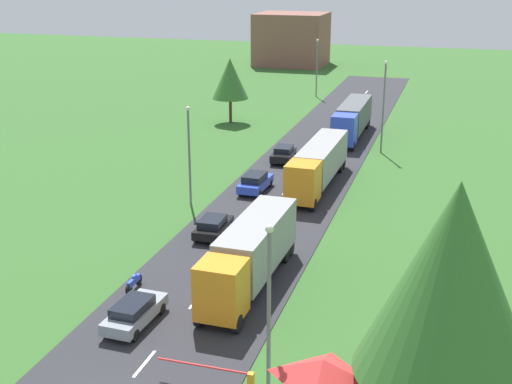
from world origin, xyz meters
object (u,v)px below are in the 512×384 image
at_px(car_fourth, 283,154).
at_px(motorcycle_courier, 134,282).
at_px(lamppost_lead, 269,307).
at_px(distant_building, 292,39).
at_px(barrier_gate, 234,377).
at_px(lamppost_fourth, 317,65).
at_px(truck_third, 352,118).
at_px(car_second, 213,226).
at_px(tree_oak, 452,281).
at_px(truck_second, 318,163).
at_px(lamppost_third, 384,103).
at_px(truck_lead, 251,252).
at_px(car_third, 255,182).
at_px(car_lead, 134,312).
at_px(lamppost_second, 189,150).
at_px(tree_birch, 230,79).

xyz_separation_m(car_fourth, motorcycle_courier, (-1.58, -28.94, -0.30)).
relative_size(lamppost_lead, distant_building, 0.67).
xyz_separation_m(motorcycle_courier, distant_building, (-13.61, 93.17, 4.18)).
bearing_deg(distant_building, barrier_gate, -77.46).
bearing_deg(lamppost_fourth, truck_third, -68.57).
height_order(truck_third, car_second, truck_third).
distance_m(barrier_gate, lamppost_fourth, 71.79).
height_order(lamppost_fourth, tree_oak, tree_oak).
bearing_deg(car_fourth, truck_third, 68.13).
bearing_deg(truck_second, lamppost_third, 73.27).
bearing_deg(truck_lead, car_third, 105.95).
height_order(truck_third, car_lead, truck_third).
distance_m(motorcycle_courier, lamppost_second, 15.82).
bearing_deg(lamppost_third, car_third, -118.75).
distance_m(tree_oak, tree_birch, 59.66).
distance_m(car_lead, car_second, 12.94).
distance_m(car_fourth, motorcycle_courier, 28.99).
bearing_deg(car_third, car_fourth, 90.00).
height_order(car_lead, tree_oak, tree_oak).
relative_size(truck_lead, lamppost_third, 1.27).
bearing_deg(truck_lead, car_second, 126.00).
xyz_separation_m(lamppost_lead, lamppost_third, (-0.34, 43.27, 0.46)).
bearing_deg(lamppost_second, truck_second, 39.47).
relative_size(truck_third, lamppost_fourth, 1.59).
height_order(lamppost_lead, distant_building, distant_building).
xyz_separation_m(car_second, car_fourth, (-0.03, 19.78, 0.04)).
bearing_deg(tree_oak, tree_birch, 116.49).
bearing_deg(car_second, barrier_gate, -66.89).
xyz_separation_m(truck_third, car_lead, (-4.39, -44.50, -1.35)).
distance_m(truck_lead, car_lead, 7.87).
bearing_deg(lamppost_fourth, tree_birch, -108.23).
xyz_separation_m(truck_lead, lamppost_second, (-8.93, 12.62, 2.24)).
height_order(truck_third, lamppost_fourth, lamppost_fourth).
height_order(car_lead, tree_birch, tree_birch).
xyz_separation_m(lamppost_lead, lamppost_fourth, (-12.98, 71.08, -0.11)).
bearing_deg(car_fourth, tree_birch, 125.25).
bearing_deg(lamppost_second, distant_building, 98.11).
bearing_deg(truck_third, lamppost_lead, -85.05).
bearing_deg(truck_lead, distant_building, 102.47).
xyz_separation_m(car_lead, car_second, (-0.31, 12.94, -0.02)).
relative_size(truck_lead, car_fourth, 2.94).
bearing_deg(motorcycle_courier, distant_building, 98.31).
distance_m(car_lead, lamppost_fourth, 67.06).
relative_size(car_fourth, tree_birch, 0.52).
bearing_deg(truck_third, motorcycle_courier, -98.81).
xyz_separation_m(motorcycle_courier, lamppost_lead, (10.53, -8.05, 4.13)).
xyz_separation_m(truck_second, lamppost_second, (-8.84, -7.28, 2.33)).
distance_m(truck_second, car_third, 5.71).
relative_size(truck_second, lamppost_second, 1.72).
bearing_deg(car_lead, car_second, 91.36).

